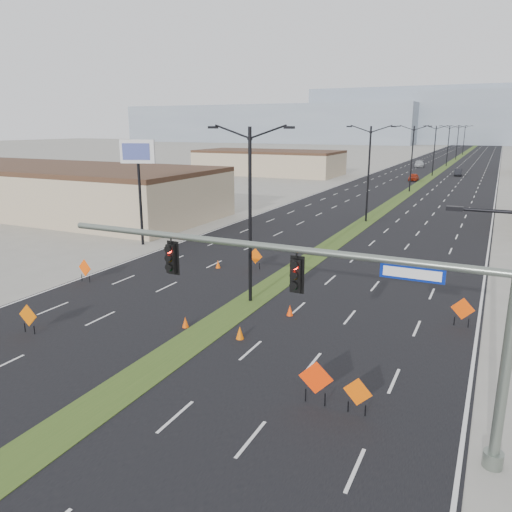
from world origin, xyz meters
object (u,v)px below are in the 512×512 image
at_px(signal_mast, 350,296).
at_px(construction_sign_1, 28,317).
at_px(car_left, 414,177).
at_px(construction_sign_5, 463,310).
at_px(pole_sign_west, 138,160).
at_px(streetlight_0, 250,210).
at_px(streetlight_2, 412,157).
at_px(construction_sign_3, 316,379).
at_px(cone_2, 290,310).
at_px(cone_0, 185,322).
at_px(streetlight_1, 369,171).
at_px(streetlight_4, 448,144).
at_px(car_mid, 458,173).
at_px(construction_sign_4, 358,393).
at_px(cone_3, 218,264).
at_px(streetlight_3, 434,149).
at_px(cone_1, 240,333).
at_px(construction_sign_2, 255,257).
at_px(car_far, 419,164).
at_px(construction_sign_0, 85,269).
at_px(streetlight_5, 457,141).
at_px(streetlight_6, 464,139).

height_order(signal_mast, construction_sign_1, signal_mast).
distance_m(car_left, construction_sign_5, 72.80).
relative_size(car_left, pole_sign_west, 0.45).
distance_m(streetlight_0, streetlight_2, 56.00).
xyz_separation_m(construction_sign_3, cone_2, (-4.20, 7.87, -0.71)).
bearing_deg(cone_0, streetlight_1, 87.87).
height_order(streetlight_4, car_mid, streetlight_4).
relative_size(car_mid, construction_sign_3, 2.35).
distance_m(construction_sign_4, pole_sign_west, 30.40).
height_order(construction_sign_3, pole_sign_west, pole_sign_west).
height_order(streetlight_4, construction_sign_3, streetlight_4).
bearing_deg(cone_0, pole_sign_west, 134.51).
height_order(construction_sign_3, construction_sign_5, construction_sign_3).
xyz_separation_m(car_left, cone_3, (-3.26, -67.55, -0.38)).
distance_m(streetlight_2, streetlight_4, 56.00).
bearing_deg(streetlight_3, car_left, -100.16).
xyz_separation_m(construction_sign_1, construction_sign_4, (16.56, -0.00, -0.06)).
relative_size(streetlight_1, cone_1, 15.15).
relative_size(streetlight_0, construction_sign_2, 6.53).
relative_size(construction_sign_2, cone_3, 2.59).
bearing_deg(construction_sign_1, streetlight_1, 75.77).
bearing_deg(pole_sign_west, car_far, 63.98).
bearing_deg(cone_2, construction_sign_1, -143.90).
bearing_deg(construction_sign_0, streetlight_1, 75.88).
relative_size(streetlight_5, cone_1, 15.15).
distance_m(streetlight_5, construction_sign_1, 149.27).
bearing_deg(cone_2, car_far, 94.66).
xyz_separation_m(car_mid, construction_sign_0, (-16.25, -88.04, 0.24)).
bearing_deg(streetlight_2, streetlight_4, 90.00).
distance_m(streetlight_0, construction_sign_3, 12.32).
bearing_deg(streetlight_5, streetlight_6, 90.00).
xyz_separation_m(car_left, construction_sign_1, (-5.82, -81.84, 0.21)).
relative_size(construction_sign_0, cone_2, 2.54).
xyz_separation_m(signal_mast, construction_sign_5, (2.94, 11.31, -3.88)).
xyz_separation_m(streetlight_0, construction_sign_2, (-2.74, 6.33, -4.52)).
xyz_separation_m(streetlight_4, cone_2, (2.97, -113.13, -5.11)).
xyz_separation_m(streetlight_4, car_far, (-5.80, -5.61, -4.65)).
bearing_deg(pole_sign_west, cone_0, -66.15).
relative_size(streetlight_5, construction_sign_4, 7.01).
relative_size(streetlight_6, construction_sign_5, 6.42).
distance_m(streetlight_2, pole_sign_west, 49.41).
bearing_deg(car_left, streetlight_4, 85.17).
height_order(car_mid, construction_sign_3, construction_sign_3).
xyz_separation_m(streetlight_2, cone_3, (-5.26, -50.71, -5.12)).
bearing_deg(construction_sign_0, construction_sign_5, 13.95).
height_order(streetlight_2, car_left, streetlight_2).
xyz_separation_m(signal_mast, car_far, (-14.35, 116.39, -4.03)).
height_order(streetlight_1, cone_1, streetlight_1).
xyz_separation_m(signal_mast, construction_sign_2, (-11.30, 16.33, -3.89)).
xyz_separation_m(signal_mast, streetlight_5, (-8.56, 150.00, 0.63)).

